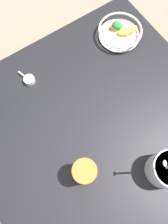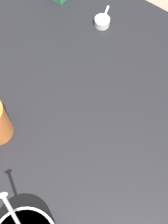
{
  "view_description": "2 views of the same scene",
  "coord_description": "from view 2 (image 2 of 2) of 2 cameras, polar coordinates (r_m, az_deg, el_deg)",
  "views": [
    {
      "loc": [
        -0.17,
        0.19,
        0.94
      ],
      "look_at": [
        0.06,
        0.04,
        0.13
      ],
      "focal_mm": 35.0,
      "sensor_mm": 36.0,
      "label": 1
    },
    {
      "loc": [
        -0.24,
        -0.21,
        0.85
      ],
      "look_at": [
        0.03,
        -0.01,
        0.11
      ],
      "focal_mm": 50.0,
      "sensor_mm": 36.0,
      "label": 2
    }
  ],
  "objects": [
    {
      "name": "countertop",
      "position": [
        0.88,
        -1.89,
        -3.48
      ],
      "size": [
        1.03,
        1.03,
        0.05
      ],
      "color": "black",
      "rests_on": "ground_plane"
    },
    {
      "name": "measuring_scoop",
      "position": [
        1.04,
        3.37,
        16.21
      ],
      "size": [
        0.09,
        0.05,
        0.03
      ],
      "color": "white",
      "rests_on": "countertop"
    },
    {
      "name": "ground_plane",
      "position": [
        0.91,
        -1.84,
        -4.0
      ],
      "size": [
        6.0,
        6.0,
        0.0
      ],
      "primitive_type": "plane",
      "color": "gray"
    }
  ]
}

